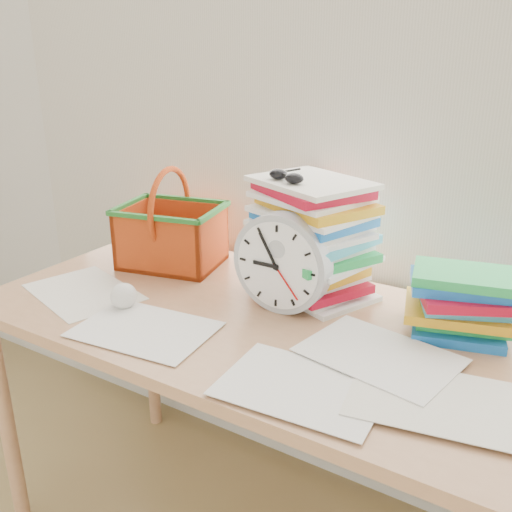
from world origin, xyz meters
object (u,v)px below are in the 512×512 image
Objects in this scene: desk at (258,343)px; paper_stack at (312,239)px; basket at (171,218)px; clock at (282,263)px; book_stack at (464,302)px.

paper_stack reaches higher than desk.
desk is at bearing -35.06° from basket.
paper_stack is at bearing 77.17° from desk.
clock is 0.45m from basket.
clock is 0.97× the size of book_stack.
clock reaches higher than book_stack.
basket reaches higher than desk.
desk is 5.44× the size of book_stack.
clock is (0.03, 0.06, 0.20)m from desk.
paper_stack is 0.41m from book_stack.
basket reaches higher than book_stack.
desk is at bearing -158.27° from book_stack.
book_stack is 0.85m from basket.
desk is 0.49m from basket.
desk is 0.21m from clock.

